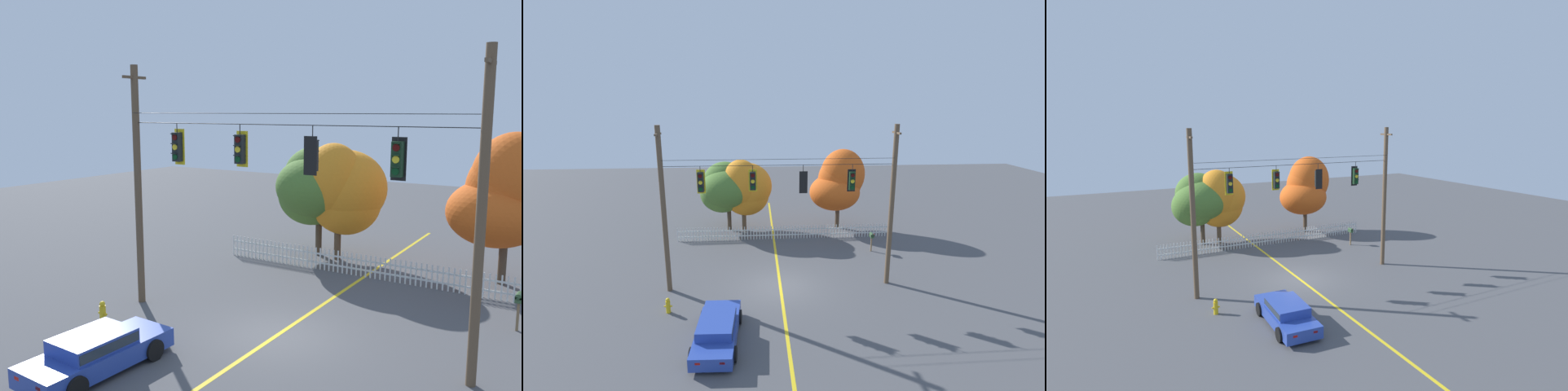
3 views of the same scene
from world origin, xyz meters
TOP-DOWN VIEW (x-y plane):
  - ground at (0.00, 0.00)m, footprint 80.00×80.00m
  - lane_centerline_stripe at (0.00, 0.00)m, footprint 0.16×36.00m
  - signal_support_span at (0.00, -0.00)m, footprint 12.42×1.10m
  - traffic_signal_northbound_primary at (-4.10, 0.01)m, footprint 0.43×0.38m
  - traffic_signal_southbound_primary at (-1.42, 0.01)m, footprint 0.43×0.38m
  - traffic_signal_northbound_secondary at (1.22, -0.01)m, footprint 0.43×0.38m
  - traffic_signal_westbound_side at (3.83, 0.01)m, footprint 0.43×0.38m
  - white_picket_fence at (0.96, 7.58)m, footprint 16.13×0.06m
  - autumn_maple_near_fence at (-3.66, 9.78)m, footprint 4.16×3.98m
  - autumn_maple_mid at (-2.12, 9.82)m, footprint 4.04×3.93m
  - autumn_oak_far_east at (5.29, 9.61)m, footprint 4.36×3.73m
  - parked_car at (-3.02, -4.85)m, footprint 1.99×4.45m
  - fire_hydrant at (-5.66, -2.31)m, footprint 0.38×0.22m
  - roadside_mailbox at (6.59, 4.69)m, footprint 0.25×0.44m

SIDE VIEW (x-z plane):
  - ground at x=0.00m, z-range 0.00..0.00m
  - lane_centerline_stripe at x=0.00m, z-range 0.00..0.01m
  - fire_hydrant at x=-5.66m, z-range -0.01..0.78m
  - white_picket_fence at x=0.96m, z-range 0.00..1.02m
  - parked_car at x=-3.02m, z-range 0.03..1.18m
  - roadside_mailbox at x=6.59m, z-range 0.42..1.74m
  - autumn_maple_mid at x=-2.12m, z-range 0.59..6.38m
  - autumn_maple_near_fence at x=-3.66m, z-range 0.75..6.30m
  - autumn_oak_far_east at x=5.29m, z-range 0.62..7.09m
  - signal_support_span at x=0.00m, z-range 0.09..9.04m
  - traffic_signal_northbound_secondary at x=1.22m, z-range 5.24..6.73m
  - traffic_signal_westbound_side at x=3.83m, z-range 5.25..6.74m
  - traffic_signal_northbound_primary at x=-4.10m, z-range 5.32..6.78m
  - traffic_signal_southbound_primary at x=-1.42m, z-range 5.38..6.77m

